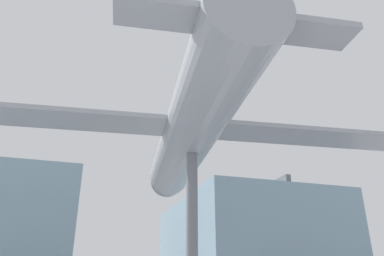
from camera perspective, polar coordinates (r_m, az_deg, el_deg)
The scene contains 3 objects.
glass_pavilion_right at distance 31.60m, azimuth 8.42°, elevation -18.60°, with size 10.93×15.11×8.77m.
support_pylon_central at distance 13.68m, azimuth 0.00°, elevation -16.98°, with size 0.42×0.42×6.50m.
suspended_airplane at distance 15.07m, azimuth -0.22°, elevation -0.43°, with size 18.96×15.97×3.29m.
Camera 1 is at (-4.01, -13.00, 1.83)m, focal length 35.00 mm.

